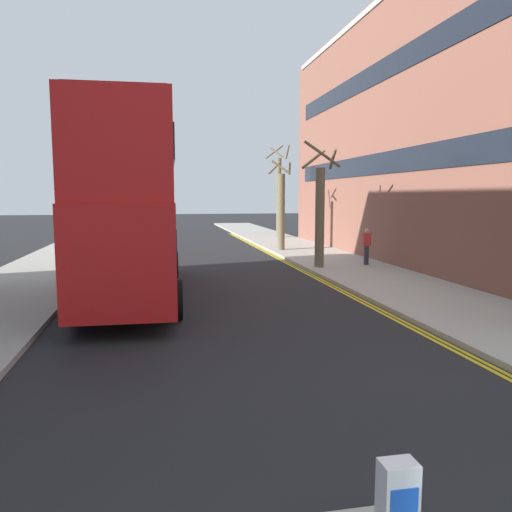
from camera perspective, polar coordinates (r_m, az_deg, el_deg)
The scene contains 10 objects.
sidewalk_right at distance 18.59m, azimuth 15.37°, elevation -3.06°, with size 4.00×80.00×0.14m, color #ADA89E.
sidewalk_left at distance 17.33m, azimuth -26.95°, elevation -4.27°, with size 4.00×80.00×0.14m, color #ADA89E.
kerb_line_outer at distance 15.95m, azimuth 11.79°, elevation -4.82°, with size 0.10×56.00×0.01m, color yellow.
kerb_line_inner at distance 15.89m, azimuth 11.26°, elevation -4.85°, with size 0.10×56.00×0.01m, color yellow.
double_decker_bus_away at distance 16.26m, azimuth -13.85°, elevation 6.09°, with size 2.98×10.86×5.64m.
pedestrian_far at distance 22.76m, azimuth 12.55°, elevation 1.14°, with size 0.34×0.22×1.62m.
street_tree_mid at distance 28.49m, azimuth 2.92°, elevation 5.38°, with size 1.38×1.47×5.06m.
street_tree_far at distance 37.32m, azimuth 2.63°, elevation 7.06°, with size 1.66×1.70×6.90m.
street_tree_distant at distance 21.59m, azimuth 7.34°, elevation 4.93°, with size 1.58×1.71×5.33m.
townhouse_terrace_right at distance 26.68m, azimuth 24.42°, elevation 12.73°, with size 10.08×28.00×12.39m.
Camera 1 is at (-1.74, -0.37, 3.20)m, focal length 34.92 mm.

